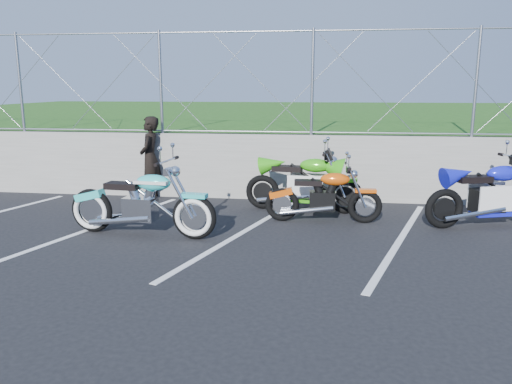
# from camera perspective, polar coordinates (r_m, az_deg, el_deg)

# --- Properties ---
(ground) EXTENTS (90.00, 90.00, 0.00)m
(ground) POSITION_cam_1_polar(r_m,az_deg,el_deg) (6.80, -3.02, -7.16)
(ground) COLOR black
(ground) RESTS_ON ground
(retaining_wall) EXTENTS (30.00, 0.22, 1.30)m
(retaining_wall) POSITION_cam_1_polar(r_m,az_deg,el_deg) (10.02, 0.50, 2.93)
(retaining_wall) COLOR slate
(retaining_wall) RESTS_ON ground
(grass_field) EXTENTS (30.00, 20.00, 1.30)m
(grass_field) POSITION_cam_1_polar(r_m,az_deg,el_deg) (19.92, 3.93, 7.44)
(grass_field) COLOR #1E4A13
(grass_field) RESTS_ON ground
(chain_link_fence) EXTENTS (28.00, 0.03, 2.00)m
(chain_link_fence) POSITION_cam_1_polar(r_m,az_deg,el_deg) (9.89, 0.52, 12.41)
(chain_link_fence) COLOR gray
(chain_link_fence) RESTS_ON retaining_wall
(parking_lines) EXTENTS (18.29, 4.31, 0.01)m
(parking_lines) POSITION_cam_1_polar(r_m,az_deg,el_deg) (7.65, 7.24, -5.02)
(parking_lines) COLOR silver
(parking_lines) RESTS_ON ground
(cruiser_turquoise) EXTENTS (2.37, 0.75, 1.18)m
(cruiser_turquoise) POSITION_cam_1_polar(r_m,az_deg,el_deg) (7.71, -12.76, -1.50)
(cruiser_turquoise) COLOR black
(cruiser_turquoise) RESTS_ON ground
(naked_orange) EXTENTS (1.94, 0.66, 0.97)m
(naked_orange) POSITION_cam_1_polar(r_m,az_deg,el_deg) (8.36, 7.88, -0.67)
(naked_orange) COLOR black
(naked_orange) RESTS_ON ground
(sportbike_green) EXTENTS (2.14, 0.76, 1.11)m
(sportbike_green) POSITION_cam_1_polar(r_m,az_deg,el_deg) (9.03, 5.61, 0.76)
(sportbike_green) COLOR black
(sportbike_green) RESTS_ON ground
(sportbike_blue) EXTENTS (2.12, 0.87, 1.13)m
(sportbike_blue) POSITION_cam_1_polar(r_m,az_deg,el_deg) (8.87, 25.23, -0.50)
(sportbike_blue) COLOR black
(sportbike_blue) RESTS_ON ground
(person_standing) EXTENTS (0.43, 0.63, 1.65)m
(person_standing) POSITION_cam_1_polar(r_m,az_deg,el_deg) (10.19, -12.00, 3.82)
(person_standing) COLOR black
(person_standing) RESTS_ON ground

